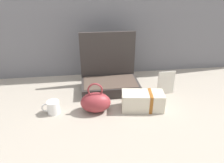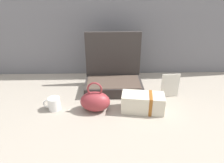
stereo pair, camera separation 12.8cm
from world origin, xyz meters
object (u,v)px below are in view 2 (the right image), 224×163
cream_toiletry_bag (143,103)px  info_card_left (170,86)px  open_suitcase (113,77)px  teal_pouch_handbag (95,101)px  coffee_mug (54,104)px

cream_toiletry_bag → info_card_left: 0.28m
open_suitcase → cream_toiletry_bag: size_ratio=1.51×
cream_toiletry_bag → open_suitcase: bearing=119.8°
teal_pouch_handbag → info_card_left: 0.55m
open_suitcase → cream_toiletry_bag: 0.37m
open_suitcase → teal_pouch_handbag: (-0.12, -0.31, -0.03)m
cream_toiletry_bag → info_card_left: size_ratio=1.59×
teal_pouch_handbag → cream_toiletry_bag: teal_pouch_handbag is taller
teal_pouch_handbag → info_card_left: (0.52, 0.16, 0.02)m
coffee_mug → info_card_left: size_ratio=0.64×
cream_toiletry_bag → coffee_mug: bearing=177.1°
open_suitcase → cream_toiletry_bag: bearing=-60.2°
cream_toiletry_bag → coffee_mug: size_ratio=2.49×
open_suitcase → info_card_left: (0.40, -0.14, -0.01)m
teal_pouch_handbag → info_card_left: size_ratio=1.14×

